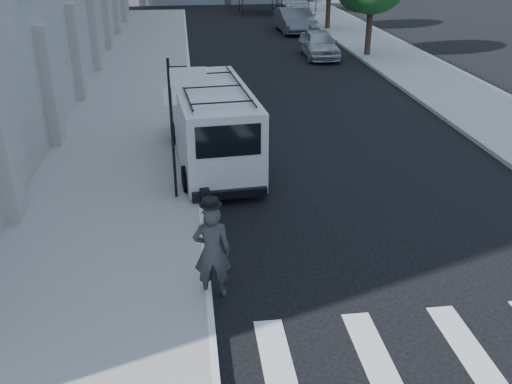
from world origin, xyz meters
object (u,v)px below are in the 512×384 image
object	(u,v)px
suitcase	(205,197)
parked_car_b	(291,20)
briefcase	(207,226)
cargo_van	(212,124)
parked_car_a	(319,44)
parked_car_c	(300,18)
businessman	(212,252)

from	to	relation	value
suitcase	parked_car_b	distance (m)	26.60
briefcase	cargo_van	xyz separation A→B (m)	(0.38, 4.30, 1.02)
cargo_van	parked_car_b	bearing A→B (deg)	69.09
parked_car_b	parked_car_a	bearing A→B (deg)	-92.55
parked_car_a	briefcase	bearing A→B (deg)	-108.83
suitcase	cargo_van	xyz separation A→B (m)	(0.38, 2.99, 0.92)
briefcase	parked_car_c	distance (m)	29.21
cargo_van	parked_car_c	size ratio (longest dim) A/B	1.21
parked_car_b	briefcase	bearing A→B (deg)	-106.89
businessman	suitcase	bearing A→B (deg)	-86.96
cargo_van	parked_car_a	xyz separation A→B (m)	(6.52, 14.49, -0.47)
parked_car_c	parked_car_b	bearing A→B (deg)	-117.97
parked_car_a	parked_car_c	world-z (taller)	parked_car_c
businessman	briefcase	bearing A→B (deg)	-86.97
parked_car_b	parked_car_c	distance (m)	1.42
businessman	suitcase	xyz separation A→B (m)	(-0.00, 3.78, -0.68)
businessman	parked_car_b	bearing A→B (deg)	-100.15
parked_car_a	suitcase	bearing A→B (deg)	-110.22
businessman	parked_car_b	xyz separation A→B (m)	(6.90, 29.46, -0.19)
briefcase	cargo_van	size ratio (longest dim) A/B	0.07
cargo_van	parked_car_c	bearing A→B (deg)	68.07
briefcase	suitcase	world-z (taller)	suitcase
briefcase	suitcase	size ratio (longest dim) A/B	0.43
suitcase	parked_car_b	size ratio (longest dim) A/B	0.22
parked_car_a	parked_car_b	distance (m)	8.20
businessman	suitcase	distance (m)	3.84
parked_car_b	parked_car_c	bearing A→B (deg)	53.14
businessman	parked_car_c	bearing A→B (deg)	-101.08
briefcase	cargo_van	world-z (taller)	cargo_van
suitcase	parked_car_c	bearing A→B (deg)	67.28
businessman	parked_car_c	world-z (taller)	businessman
cargo_van	parked_car_a	bearing A→B (deg)	60.90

